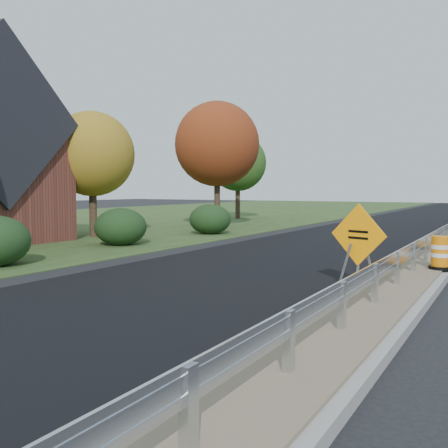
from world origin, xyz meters
The scene contains 10 objects.
ground centered at (0.00, 0.00, 0.00)m, with size 140.00×140.00×0.00m, color black.
grass_verge_near centered at (-24.00, 10.00, 0.01)m, with size 30.00×120.00×0.03m, color #2B401B.
milled_overlay centered at (-4.40, 10.00, 0.01)m, with size 7.20×120.00×0.01m, color black.
hedge_mid centered at (-11.50, 0.00, 0.76)m, with size 2.09×2.09×1.52m, color black.
hedge_north centered at (-11.00, 6.00, 0.76)m, with size 2.09×2.09×1.52m, color black.
tree_near_yellow centered at (-15.00, 2.00, 3.89)m, with size 3.96×3.96×5.88m.
tree_near_red centered at (-13.00, 10.00, 4.86)m, with size 4.95×4.95×7.35m.
tree_near_back centered at (-16.00, 18.00, 4.21)m, with size 4.29×4.29×6.37m.
caution_sign centered at (-0.90, -3.85, 0.50)m, with size 1.37×0.59×1.95m.
barrel_median_near centered at (0.55, -1.39, 0.63)m, with size 0.58×0.58×0.84m.
Camera 1 is at (2.15, -15.13, 2.30)m, focal length 40.00 mm.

